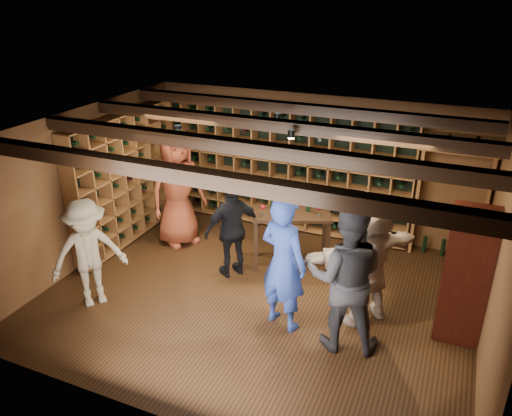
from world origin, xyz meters
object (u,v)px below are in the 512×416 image
at_px(man_blue_shirt, 283,263).
at_px(guest_woman_black, 233,229).
at_px(guest_khaki, 88,253).
at_px(display_cabinet, 465,278).
at_px(man_grey_suit, 346,277).
at_px(guest_red_floral, 178,189).
at_px(guest_beige, 368,258).
at_px(tasting_table, 291,219).

bearing_deg(man_blue_shirt, guest_woman_black, -20.08).
height_order(man_blue_shirt, guest_khaki, man_blue_shirt).
bearing_deg(guest_khaki, display_cabinet, -36.94).
xyz_separation_m(man_grey_suit, guest_red_floral, (-3.31, 1.59, 0.03)).
bearing_deg(man_grey_suit, man_blue_shirt, -18.56).
bearing_deg(guest_beige, man_blue_shirt, -17.04).
relative_size(guest_khaki, guest_beige, 0.86).
distance_m(guest_khaki, guest_beige, 3.81).
bearing_deg(guest_red_floral, guest_beige, -75.11).
xyz_separation_m(man_blue_shirt, guest_khaki, (-2.65, -0.59, -0.13)).
bearing_deg(guest_khaki, guest_woman_black, -7.11).
bearing_deg(guest_beige, tasting_table, -82.03).
distance_m(display_cabinet, man_blue_shirt, 2.27).
distance_m(display_cabinet, tasting_table, 2.73).
relative_size(guest_red_floral, tasting_table, 1.49).
bearing_deg(display_cabinet, guest_beige, -174.27).
distance_m(man_blue_shirt, guest_woman_black, 1.46).
height_order(guest_beige, tasting_table, guest_beige).
height_order(display_cabinet, guest_woman_black, display_cabinet).
height_order(guest_woman_black, tasting_table, guest_woman_black).
xyz_separation_m(guest_red_floral, guest_khaki, (-0.18, -2.09, -0.21)).
xyz_separation_m(man_grey_suit, guest_woman_black, (-1.98, 0.98, -0.19)).
xyz_separation_m(display_cabinet, tasting_table, (-2.59, 0.86, -0.05)).
xyz_separation_m(display_cabinet, man_grey_suit, (-1.33, -0.77, 0.12)).
bearing_deg(man_grey_suit, guest_beige, -114.94).
height_order(man_grey_suit, tasting_table, man_grey_suit).
distance_m(man_grey_suit, guest_red_floral, 3.67).
distance_m(man_blue_shirt, guest_beige, 1.13).
bearing_deg(guest_red_floral, guest_woman_black, -84.51).
xyz_separation_m(guest_red_floral, guest_woman_black, (1.33, -0.61, -0.23)).
bearing_deg(man_grey_suit, display_cabinet, -162.34).
height_order(display_cabinet, guest_khaki, display_cabinet).
bearing_deg(guest_khaki, tasting_table, -7.91).
height_order(guest_khaki, tasting_table, guest_khaki).
bearing_deg(man_grey_suit, guest_red_floral, -38.10).
bearing_deg(man_grey_suit, guest_khaki, -4.21).
distance_m(guest_khaki, tasting_table, 3.08).
distance_m(man_blue_shirt, tasting_table, 1.61).
xyz_separation_m(guest_khaki, tasting_table, (2.22, 2.14, 0.01)).
bearing_deg(man_grey_suit, guest_woman_black, -38.84).
height_order(guest_red_floral, guest_woman_black, guest_red_floral).
bearing_deg(guest_beige, display_cabinet, 138.58).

